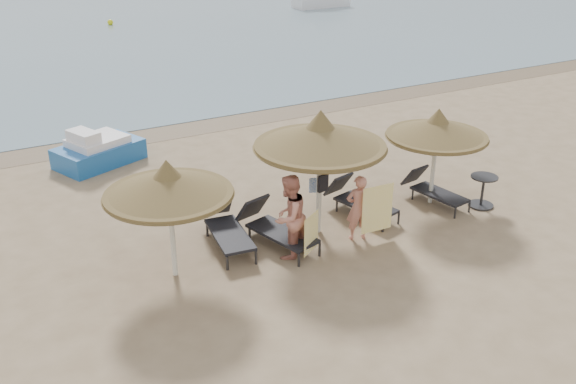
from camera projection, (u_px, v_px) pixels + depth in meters
name	position (u px, v px, depth m)	size (l,w,h in m)	color
ground	(328.00, 251.00, 14.28)	(160.00, 160.00, 0.00)	#9D8464
wet_sand_strip	(182.00, 129.00, 21.78)	(200.00, 1.60, 0.01)	brown
palapa_left	(168.00, 185.00, 12.55)	(2.61, 2.61, 2.58)	silver
palapa_center	(320.00, 136.00, 14.15)	(3.01, 3.01, 2.98)	silver
palapa_right	(437.00, 129.00, 15.75)	(2.54, 2.54, 2.52)	silver
lounger_far_left	(226.00, 226.00, 14.47)	(0.96, 2.20, 0.95)	#2B2B2E
lounger_near_left	(273.00, 226.00, 14.47)	(1.24, 2.24, 0.95)	#2B2B2E
lounger_near_right	(358.00, 199.00, 15.84)	(1.12, 2.07, 0.88)	#2B2B2E
lounger_far_right	(432.00, 189.00, 16.46)	(0.90, 1.91, 0.82)	#2B2B2E
side_table	(482.00, 192.00, 16.23)	(0.68, 0.68, 0.82)	#2B2B2E
person_left	(289.00, 210.00, 13.67)	(1.01, 0.66, 2.20)	tan
person_right	(358.00, 203.00, 14.45)	(0.84, 0.55, 1.83)	tan
towel_left	(311.00, 233.00, 13.75)	(0.56, 0.35, 0.90)	yellow
towel_right	(377.00, 209.00, 14.46)	(0.81, 0.04, 1.14)	yellow
bag_patterned	(315.00, 185.00, 14.82)	(0.28, 0.18, 0.34)	white
bag_dark	(323.00, 183.00, 14.47)	(0.29, 0.15, 0.39)	black
pedal_boat	(98.00, 150.00, 18.82)	(2.76, 2.22, 1.12)	#1B5BA6
buoy_mid	(110.00, 22.00, 39.48)	(0.35, 0.35, 0.35)	yellow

